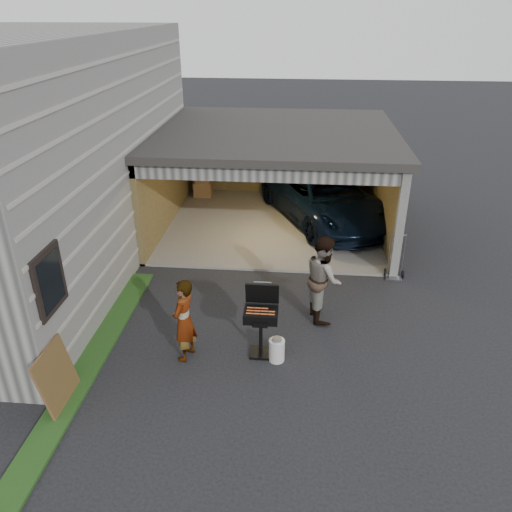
# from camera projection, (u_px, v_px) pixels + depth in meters

# --- Properties ---
(ground) EXTENTS (80.00, 80.00, 0.00)m
(ground) POSITION_uv_depth(u_px,v_px,m) (213.00, 357.00, 9.50)
(ground) COLOR black
(ground) RESTS_ON ground
(groundcover_strip) EXTENTS (0.50, 8.00, 0.06)m
(groundcover_strip) POSITION_uv_depth(u_px,v_px,m) (77.00, 384.00, 8.78)
(groundcover_strip) COLOR #193814
(groundcover_strip) RESTS_ON ground
(garage) EXTENTS (6.80, 6.30, 2.90)m
(garage) POSITION_uv_depth(u_px,v_px,m) (275.00, 162.00, 14.63)
(garage) COLOR #605E59
(garage) RESTS_ON ground
(minivan) EXTENTS (4.45, 5.84, 1.47)m
(minivan) POSITION_uv_depth(u_px,v_px,m) (325.00, 199.00, 15.11)
(minivan) COLOR black
(minivan) RESTS_ON ground
(woman) EXTENTS (0.54, 0.68, 1.66)m
(woman) POSITION_uv_depth(u_px,v_px,m) (184.00, 320.00, 9.16)
(woman) COLOR #AAB7D6
(woman) RESTS_ON ground
(man) EXTENTS (0.88, 1.04, 1.87)m
(man) POSITION_uv_depth(u_px,v_px,m) (323.00, 278.00, 10.35)
(man) COLOR #4B321D
(man) RESTS_ON ground
(bbq_grill) EXTENTS (0.63, 0.55, 1.40)m
(bbq_grill) POSITION_uv_depth(u_px,v_px,m) (261.00, 316.00, 9.26)
(bbq_grill) COLOR black
(bbq_grill) RESTS_ON ground
(propane_tank) EXTENTS (0.32, 0.32, 0.45)m
(propane_tank) POSITION_uv_depth(u_px,v_px,m) (277.00, 350.00, 9.34)
(propane_tank) COLOR white
(propane_tank) RESTS_ON ground
(plywood_panel) EXTENTS (0.27, 0.97, 1.07)m
(plywood_panel) POSITION_uv_depth(u_px,v_px,m) (57.00, 377.00, 8.20)
(plywood_panel) COLOR #503E1B
(plywood_panel) RESTS_ON ground
(hand_truck) EXTENTS (0.49, 0.39, 1.16)m
(hand_truck) POSITION_uv_depth(u_px,v_px,m) (394.00, 270.00, 12.17)
(hand_truck) COLOR slate
(hand_truck) RESTS_ON ground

